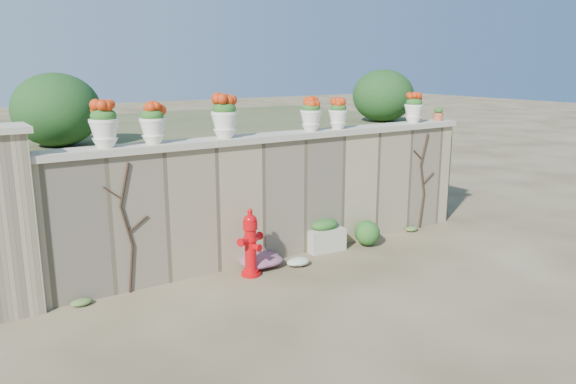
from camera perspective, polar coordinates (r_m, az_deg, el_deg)
ground at (r=8.43m, az=5.77°, el=-9.68°), size 80.00×80.00×0.00m
stone_wall at (r=9.51m, az=-0.92°, el=-0.63°), size 8.00×0.40×2.00m
wall_cap at (r=9.32m, az=-0.94°, el=5.66°), size 8.10×0.52×0.10m
gate_pillar at (r=8.10m, az=-26.59°, el=-2.61°), size 0.72×0.72×2.48m
raised_fill at (r=12.28m, az=-8.96°, el=2.34°), size 9.00×6.00×2.00m
back_shrub_left at (r=9.20m, az=-22.48°, el=7.72°), size 1.30×1.30×1.10m
back_shrub_right at (r=12.30m, az=9.64°, el=9.62°), size 1.30×1.30×1.10m
vine_left at (r=8.24m, az=-15.99°, el=-3.38°), size 0.60×0.04×1.91m
vine_right at (r=11.38m, az=13.55°, el=1.24°), size 0.60×0.04×1.91m
fire_hydrant at (r=8.70m, az=-3.83°, el=-5.14°), size 0.46×0.33×1.07m
planter_box at (r=9.95m, az=3.73°, el=-4.46°), size 0.71×0.46×0.56m
green_shrub at (r=10.29m, az=8.48°, el=-3.88°), size 0.59×0.53×0.56m
magenta_clump at (r=9.19m, az=-2.19°, el=-6.78°), size 1.00×0.67×0.27m
white_flowers at (r=9.21m, az=1.09°, el=-7.04°), size 0.47×0.38×0.17m
urn_pot_0 at (r=8.13m, az=-18.19°, el=6.51°), size 0.41×0.41×0.64m
urn_pot_1 at (r=8.34m, az=-13.59°, el=6.80°), size 0.38×0.38×0.59m
urn_pot_2 at (r=8.79m, az=-6.46°, el=7.58°), size 0.42×0.42×0.66m
urn_pot_3 at (r=9.65m, az=2.34°, el=7.89°), size 0.37×0.37×0.57m
urn_pot_4 at (r=10.00m, az=5.11°, el=7.92°), size 0.34×0.34×0.53m
urn_pot_5 at (r=11.25m, az=12.66°, el=8.32°), size 0.36×0.36×0.57m
terracotta_pot at (r=11.77m, az=15.02°, el=7.59°), size 0.21×0.21×0.25m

